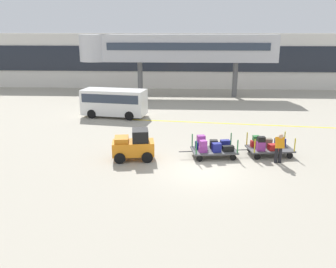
# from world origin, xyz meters

# --- Properties ---
(ground_plane) EXTENTS (120.00, 120.00, 0.00)m
(ground_plane) POSITION_xyz_m (0.00, 0.00, 0.00)
(ground_plane) COLOR #A8A08E
(apron_lead_line) EXTENTS (15.25, 1.95, 0.01)m
(apron_lead_line) POSITION_xyz_m (2.67, 8.85, 0.00)
(apron_lead_line) COLOR yellow
(apron_lead_line) RESTS_ON ground_plane
(terminal_building) EXTENTS (60.80, 2.51, 6.13)m
(terminal_building) POSITION_xyz_m (0.00, 25.97, 3.07)
(terminal_building) COLOR silver
(terminal_building) RESTS_ON ground_plane
(jet_bridge) EXTENTS (19.38, 3.00, 6.04)m
(jet_bridge) POSITION_xyz_m (-2.54, 19.99, 4.70)
(jet_bridge) COLOR #B7B7BC
(jet_bridge) RESTS_ON ground_plane
(baggage_tug) EXTENTS (2.24, 1.50, 1.58)m
(baggage_tug) POSITION_xyz_m (-3.44, 1.17, 0.75)
(baggage_tug) COLOR orange
(baggage_tug) RESTS_ON ground_plane
(baggage_cart_lead) EXTENTS (3.07, 1.72, 1.11)m
(baggage_cart_lead) POSITION_xyz_m (0.61, 1.78, 0.53)
(baggage_cart_lead) COLOR #4C4C4F
(baggage_cart_lead) RESTS_ON ground_plane
(baggage_cart_middle) EXTENTS (3.07, 1.72, 1.15)m
(baggage_cart_middle) POSITION_xyz_m (3.54, 2.22, 0.51)
(baggage_cart_middle) COLOR #4C4C4F
(baggage_cart_middle) RESTS_ON ground_plane
(baggage_handler) EXTENTS (0.41, 0.44, 1.56)m
(baggage_handler) POSITION_xyz_m (3.82, 1.01, 0.87)
(baggage_handler) COLOR black
(baggage_handler) RESTS_ON ground_plane
(shuttle_van) EXTENTS (5.04, 2.64, 2.10)m
(shuttle_van) POSITION_xyz_m (-6.34, 10.61, 1.23)
(shuttle_van) COLOR white
(shuttle_van) RESTS_ON ground_plane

